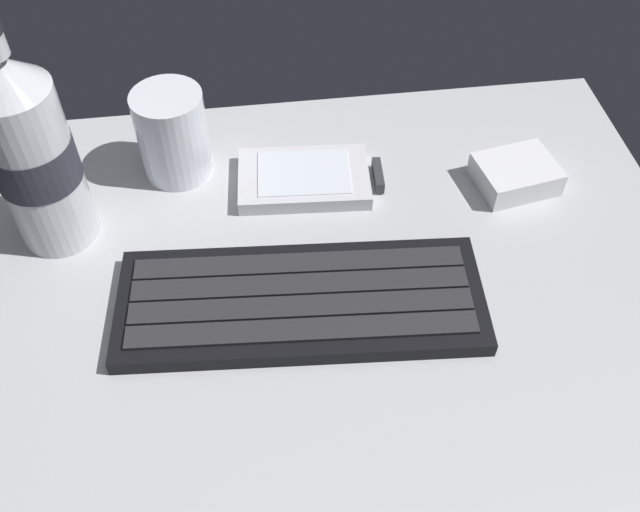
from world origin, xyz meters
The scene contains 6 objects.
ground_plane centered at (0.00, -0.23, -0.99)cm, with size 64.00×48.00×2.80cm.
keyboard centered at (-1.87, -2.61, 0.81)cm, with size 29.73×13.10×1.70cm.
handheld_device centered at (0.66, 11.49, 0.73)cm, with size 13.17×8.42×1.50cm.
juice_cup centered at (-11.47, 15.09, 3.91)cm, with size 6.40×6.40×8.50cm.
water_bottle centered at (-21.68, 8.41, 9.01)cm, with size 6.73×6.73×20.80cm.
charger_block centered at (19.35, 9.00, 1.20)cm, with size 7.00×5.60×2.40cm, color white.
Camera 1 is at (-4.82, -36.63, 46.05)cm, focal length 40.08 mm.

